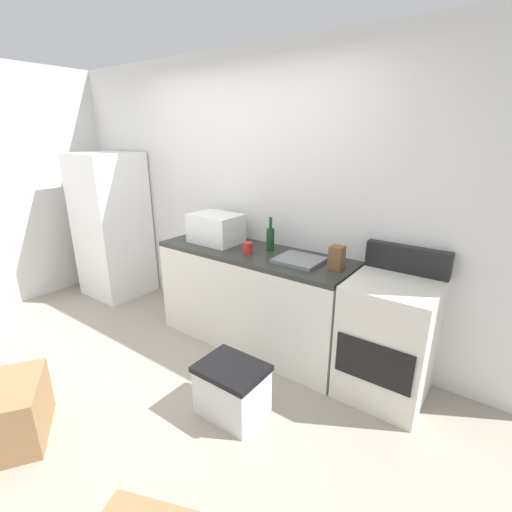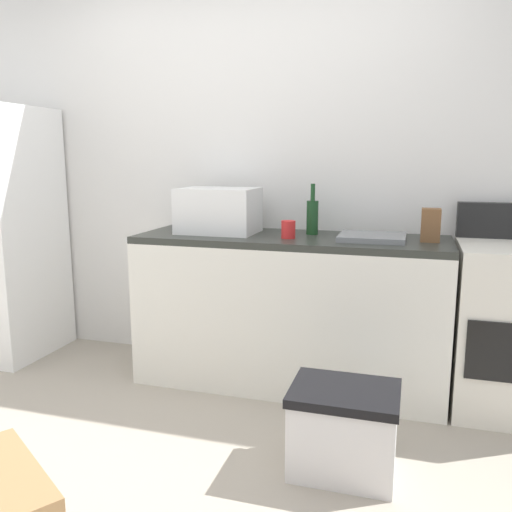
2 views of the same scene
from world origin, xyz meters
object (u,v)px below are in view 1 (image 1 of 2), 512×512
object	(u,v)px
stove_oven	(388,337)
storage_bin	(232,389)
coffee_mug	(248,248)
knife_block	(337,258)
wine_bottle	(270,238)
refrigerator	(112,226)
cardboard_box_medium	(13,412)
microwave	(216,228)

from	to	relation	value
stove_oven	storage_bin	xyz separation A→B (m)	(-0.78, -0.85, -0.27)
coffee_mug	knife_block	world-z (taller)	knife_block
storage_bin	wine_bottle	bearing A→B (deg)	109.17
storage_bin	refrigerator	bearing A→B (deg)	162.27
wine_bottle	coffee_mug	world-z (taller)	wine_bottle
stove_oven	wine_bottle	world-z (taller)	wine_bottle
coffee_mug	cardboard_box_medium	xyz separation A→B (m)	(-0.55, -1.76, -0.75)
microwave	knife_block	world-z (taller)	microwave
coffee_mug	knife_block	xyz separation A→B (m)	(0.77, 0.10, 0.04)
stove_oven	microwave	distance (m)	1.77
coffee_mug	stove_oven	bearing A→B (deg)	4.24
coffee_mug	knife_block	bearing A→B (deg)	7.64
stove_oven	microwave	world-z (taller)	microwave
storage_bin	knife_block	bearing A→B (deg)	68.83
microwave	wine_bottle	bearing A→B (deg)	9.22
wine_bottle	coffee_mug	distance (m)	0.23
knife_block	cardboard_box_medium	xyz separation A→B (m)	(-1.32, -1.86, -0.79)
microwave	wine_bottle	size ratio (longest dim) A/B	1.53
refrigerator	cardboard_box_medium	world-z (taller)	refrigerator
stove_oven	cardboard_box_medium	bearing A→B (deg)	-133.72
stove_oven	coffee_mug	xyz separation A→B (m)	(-1.22, -0.09, 0.48)
microwave	cardboard_box_medium	distance (m)	2.04
coffee_mug	cardboard_box_medium	size ratio (longest dim) A/B	0.19
wine_bottle	storage_bin	distance (m)	1.30
coffee_mug	storage_bin	world-z (taller)	coffee_mug
stove_oven	cardboard_box_medium	size ratio (longest dim) A/B	2.13
stove_oven	knife_block	xyz separation A→B (m)	(-0.45, 0.01, 0.52)
wine_bottle	knife_block	bearing A→B (deg)	-7.76
coffee_mug	refrigerator	bearing A→B (deg)	179.03
stove_oven	wine_bottle	size ratio (longest dim) A/B	3.67
microwave	stove_oven	bearing A→B (deg)	-0.44
refrigerator	knife_block	xyz separation A→B (m)	(2.82, 0.07, 0.15)
microwave	cardboard_box_medium	world-z (taller)	microwave
knife_block	storage_bin	world-z (taller)	knife_block
stove_oven	knife_block	size ratio (longest dim) A/B	6.11
coffee_mug	storage_bin	bearing A→B (deg)	-60.39
stove_oven	knife_block	bearing A→B (deg)	178.37
coffee_mug	wine_bottle	bearing A→B (deg)	62.54
coffee_mug	cardboard_box_medium	distance (m)	1.99
wine_bottle	cardboard_box_medium	xyz separation A→B (m)	(-0.65, -1.95, -0.81)
stove_oven	coffee_mug	distance (m)	1.31
stove_oven	wine_bottle	xyz separation A→B (m)	(-1.12, 0.10, 0.54)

